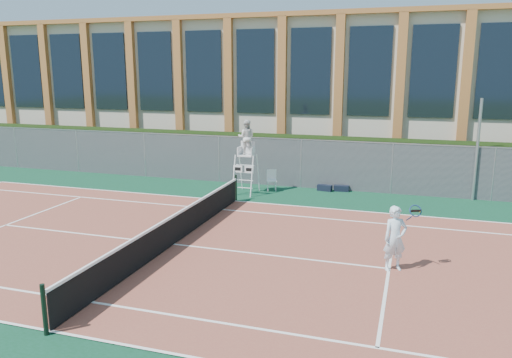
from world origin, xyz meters
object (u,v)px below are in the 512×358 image
(steel_pole, at_px, (477,150))
(umpire_chair, at_px, (246,139))
(plastic_chair, at_px, (272,178))
(tennis_player, at_px, (395,238))

(steel_pole, bearing_deg, umpire_chair, -169.91)
(steel_pole, relative_size, plastic_chair, 4.49)
(plastic_chair, relative_size, tennis_player, 0.53)
(steel_pole, height_order, tennis_player, steel_pole)
(umpire_chair, distance_m, plastic_chair, 2.18)
(plastic_chair, distance_m, tennis_player, 9.70)
(plastic_chair, bearing_deg, tennis_player, -54.49)
(steel_pole, relative_size, tennis_player, 2.37)
(steel_pole, height_order, umpire_chair, steel_pole)
(umpire_chair, bearing_deg, tennis_player, -47.27)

